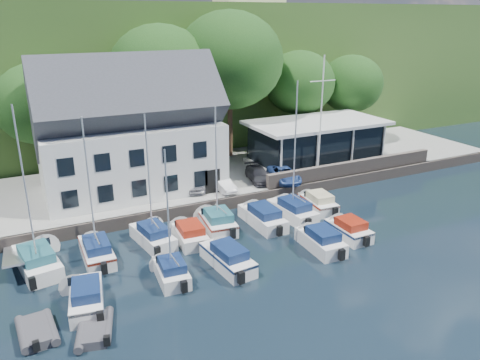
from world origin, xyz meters
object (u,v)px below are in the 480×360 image
at_px(boat_r1_0, 27,198).
at_px(dinghy_0, 37,330).
at_px(boat_r1_5, 263,215).
at_px(car_blue, 284,174).
at_px(boat_r2_3, 321,238).
at_px(car_white, 222,184).
at_px(boat_r2_1, 168,214).
at_px(boat_r1_2, 149,181).
at_px(dinghy_1, 95,328).
at_px(flagpole, 321,118).
at_px(boat_r1_7, 318,201).
at_px(boat_r2_2, 228,256).
at_px(harbor_building, 130,138).
at_px(boat_r1_3, 189,232).
at_px(boat_r2_4, 349,228).
at_px(boat_r1_6, 294,159).
at_px(car_silver, 193,183).
at_px(car_dgrey, 258,174).
at_px(boat_r1_4, 216,168).
at_px(boat_r2_0, 86,295).
at_px(boat_r1_1, 90,194).
at_px(club_pavilion, 316,142).

distance_m(boat_r1_0, dinghy_0, 8.07).
bearing_deg(boat_r1_5, car_blue, 45.18).
xyz_separation_m(car_blue, boat_r2_3, (-3.38, -10.28, -0.90)).
relative_size(car_white, boat_r2_1, 0.39).
height_order(boat_r1_2, dinghy_1, boat_r1_2).
distance_m(flagpole, boat_r1_7, 7.70).
bearing_deg(boat_r2_2, harbor_building, 93.87).
relative_size(boat_r1_3, boat_r2_4, 1.09).
bearing_deg(boat_r2_4, car_blue, 86.20).
bearing_deg(boat_r1_6, dinghy_1, -159.26).
relative_size(car_blue, dinghy_0, 1.29).
bearing_deg(boat_r1_7, boat_r1_3, -171.35).
height_order(flagpole, boat_r1_6, flagpole).
relative_size(boat_r2_2, dinghy_1, 2.16).
bearing_deg(car_silver, car_dgrey, 6.02).
bearing_deg(boat_r1_4, boat_r2_0, -144.17).
height_order(car_dgrey, boat_r1_1, boat_r1_1).
xyz_separation_m(boat_r1_0, boat_r1_4, (12.15, 0.39, -0.06)).
bearing_deg(flagpole, boat_r1_7, -124.29).
relative_size(car_white, boat_r1_0, 0.35).
bearing_deg(boat_r2_4, car_dgrey, 97.18).
distance_m(boat_r1_5, dinghy_0, 17.27).
bearing_deg(boat_r1_7, boat_r2_1, -155.43).
distance_m(boat_r1_5, boat_r1_6, 4.79).
bearing_deg(boat_r1_2, car_white, 25.08).
bearing_deg(car_dgrey, car_white, -158.89).
bearing_deg(harbor_building, boat_r2_4, -49.72).
bearing_deg(dinghy_0, dinghy_1, -27.79).
distance_m(club_pavilion, boat_r1_4, 16.33).
height_order(boat_r1_4, boat_r2_4, boat_r1_4).
bearing_deg(boat_r1_6, club_pavilion, 42.66).
relative_size(club_pavilion, boat_r1_0, 1.39).
xyz_separation_m(boat_r2_0, boat_r2_1, (4.92, 0.61, 3.47)).
distance_m(car_white, boat_r1_0, 15.96).
bearing_deg(boat_r2_2, boat_r1_2, 117.37).
distance_m(boat_r1_7, boat_r2_0, 19.63).
bearing_deg(dinghy_0, boat_r1_2, 37.42).
xyz_separation_m(boat_r1_0, dinghy_1, (2.04, -7.85, -4.40)).
xyz_separation_m(car_blue, boat_r1_0, (-20.52, -4.91, 3.08)).
bearing_deg(boat_r2_0, flagpole, 33.41).
height_order(flagpole, boat_r2_1, flagpole).
relative_size(boat_r1_6, boat_r1_7, 1.78).
xyz_separation_m(boat_r1_2, boat_r1_3, (2.39, -0.71, -3.89)).
distance_m(flagpole, boat_r2_3, 13.27).
xyz_separation_m(car_blue, dinghy_1, (-18.48, -12.76, -1.32)).
relative_size(flagpole, boat_r1_5, 1.59).
xyz_separation_m(car_dgrey, boat_r1_6, (-0.36, -6.20, 3.18)).
bearing_deg(boat_r1_1, car_white, 26.54).
bearing_deg(dinghy_1, car_white, 60.14).
bearing_deg(dinghy_0, car_blue, 24.65).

